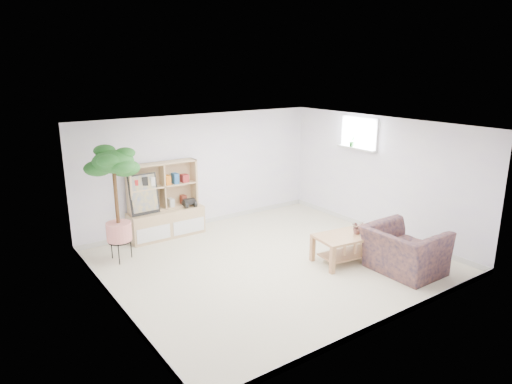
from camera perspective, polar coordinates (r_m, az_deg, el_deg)
floor at (r=8.16m, az=1.89°, el=-8.75°), size 5.50×5.00×0.01m
ceiling at (r=7.51m, az=2.05°, el=8.20°), size 5.50×5.00×0.01m
walls at (r=7.75m, az=1.97°, el=-0.63°), size 5.51×5.01×2.40m
baseboard at (r=8.14m, az=1.90°, el=-8.43°), size 5.50×5.00×0.10m
window at (r=9.83m, az=12.80°, el=7.20°), size 0.10×0.98×0.68m
window_sill at (r=9.84m, az=12.45°, el=5.33°), size 0.14×1.00×0.04m
storage_unit at (r=9.28m, az=-11.27°, el=-1.05°), size 1.52×0.51×1.52m
poster at (r=9.04m, az=-13.85°, el=-0.29°), size 0.57×0.15×0.79m
toy_truck at (r=9.42m, az=-8.33°, el=-1.29°), size 0.36×0.27×0.18m
coffee_table at (r=8.29m, az=11.52°, el=-6.82°), size 1.30×0.82×0.50m
table_plant at (r=8.22m, az=12.56°, el=-4.31°), size 0.25×0.23×0.24m
floor_tree at (r=8.24m, az=-17.01°, el=-1.54°), size 0.80×0.80×2.07m
armchair at (r=8.02m, az=18.03°, el=-6.58°), size 1.03×1.19×0.88m
sill_plant at (r=9.91m, az=11.90°, el=6.23°), size 0.15×0.13×0.23m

